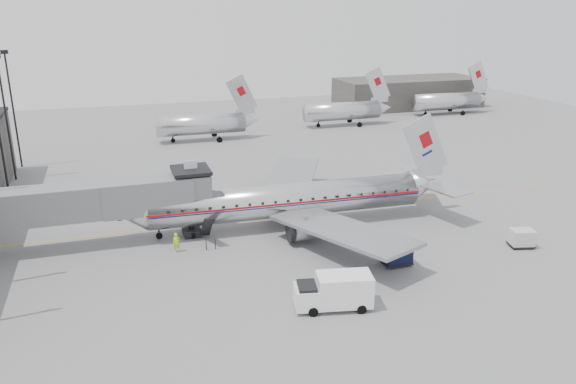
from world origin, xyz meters
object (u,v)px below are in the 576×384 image
Objects in this scene: airliner at (294,200)px; baggage_cart_white at (522,238)px; ramp_worker at (177,243)px; service_van at (334,291)px; baggage_cart_navy at (396,253)px.

airliner is 13.87× the size of baggage_cart_white.
airliner is 12.26m from ramp_worker.
airliner is 16.27m from service_van.
baggage_cart_white is (20.04, 4.84, -0.49)m from service_van.
baggage_cart_navy is at bearing -166.75° from baggage_cart_white.
baggage_cart_navy is at bearing -62.09° from airliner.
baggage_cart_navy reaches higher than baggage_cart_white.
service_van is at bearing -152.29° from baggage_cart_white.
airliner is at bearing 161.84° from baggage_cart_white.
airliner is 13.81× the size of baggage_cart_navy.
baggage_cart_navy is at bearing -32.24° from ramp_worker.
baggage_cart_navy is 1.37× the size of ramp_worker.
ramp_worker is at bearing 178.45° from baggage_cart_white.
ramp_worker is at bearing 137.30° from service_van.
ramp_worker is (-29.53, 8.30, 0.01)m from baggage_cart_white.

